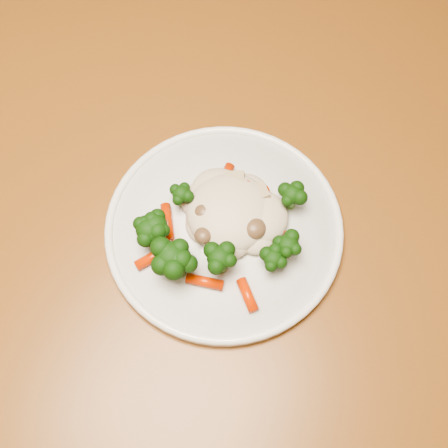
% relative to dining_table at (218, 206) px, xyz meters
% --- Properties ---
extents(dining_table, '(1.36, 1.00, 0.75)m').
position_rel_dining_table_xyz_m(dining_table, '(0.00, 0.00, 0.00)').
color(dining_table, brown).
rests_on(dining_table, ground).
extents(plate, '(0.28, 0.28, 0.01)m').
position_rel_dining_table_xyz_m(plate, '(0.04, -0.07, 0.10)').
color(plate, white).
rests_on(plate, dining_table).
extents(meal, '(0.19, 0.18, 0.05)m').
position_rel_dining_table_xyz_m(meal, '(0.04, -0.08, 0.13)').
color(meal, beige).
rests_on(meal, plate).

